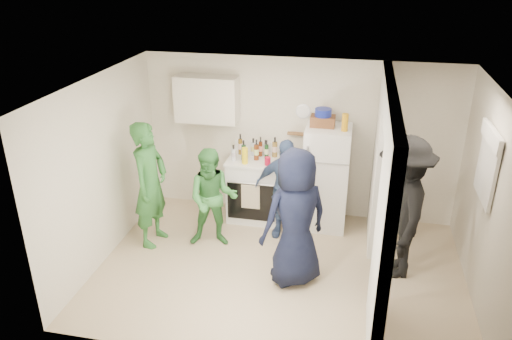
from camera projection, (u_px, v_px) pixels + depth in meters
The scene contains 36 objects.
floor at pixel (280, 270), 6.67m from camera, with size 4.80×4.80×0.00m, color tan.
wall_back at pixel (299, 139), 7.69m from camera, with size 4.80×4.80×0.00m, color silver.
wall_front at pixel (253, 263), 4.64m from camera, with size 4.80×4.80×0.00m, color silver.
wall_left at pixel (103, 170), 6.61m from camera, with size 3.40×3.40×0.00m, color silver.
wall_right at pixel (488, 204), 5.71m from camera, with size 3.40×3.40×0.00m, color silver.
ceiling at pixel (284, 86), 5.66m from camera, with size 4.80×4.80×0.00m, color white.
partition_pier_back at pixel (379, 160), 6.92m from camera, with size 0.12×1.20×2.50m, color silver.
partition_pier_front at pixel (383, 243), 4.95m from camera, with size 0.12×1.20×2.50m, color silver.
partition_header at pixel (391, 110), 5.51m from camera, with size 0.12×1.00×0.40m, color silver.
stove at pixel (256, 188), 7.81m from camera, with size 0.84×0.70×1.00m, color white.
upper_cabinet at pixel (207, 99), 7.54m from camera, with size 0.95×0.34×0.70m, color silver.
fridge at pixel (326, 178), 7.46m from camera, with size 0.65×0.64×1.59m, color white.
wicker_basket at pixel (323, 121), 7.17m from camera, with size 0.35×0.25×0.15m, color brown.
blue_bowl at pixel (323, 112), 7.12m from camera, with size 0.24×0.24×0.11m, color navy.
yellow_cup_stack_top at pixel (345, 122), 6.96m from camera, with size 0.09×0.09×0.25m, color orange.
wall_clock at pixel (303, 111), 7.48m from camera, with size 0.22×0.22×0.03m, color white.
spice_shelf at pixel (299, 134), 7.60m from camera, with size 0.35×0.08×0.03m, color olive.
nook_window at pixel (489, 165), 5.74m from camera, with size 0.03×0.70×0.80m, color black.
nook_window_frame at pixel (488, 165), 5.74m from camera, with size 0.04×0.76×0.86m, color white.
nook_valance at pixel (491, 136), 5.60m from camera, with size 0.04×0.82×0.18m, color white.
yellow_cup_stack_stove at pixel (245, 156), 7.38m from camera, with size 0.09×0.09×0.25m, color yellow.
red_cup at pixel (268, 161), 7.36m from camera, with size 0.09×0.09×0.12m, color #AD0B2B.
person_green_left at pixel (150, 185), 6.97m from camera, with size 0.67×0.44×1.83m, color #2C6F34.
person_green_center at pixel (213, 199), 6.98m from camera, with size 0.71×0.55×1.46m, color #3B873E.
person_denim at pixel (285, 189), 7.21m from camera, with size 0.89×0.37×1.51m, color #38577C.
person_navy at pixel (295, 218), 6.12m from camera, with size 0.88×0.57×1.80m, color black.
person_nook at pixel (402, 208), 6.26m from camera, with size 1.22×0.70×1.89m, color black.
bottle_a at pixel (240, 144), 7.71m from camera, with size 0.07×0.07×0.33m, color brown.
bottle_b at pixel (244, 150), 7.50m from camera, with size 0.07×0.07×0.31m, color #184A25.
bottle_c at pixel (253, 147), 7.68m from camera, with size 0.08×0.08×0.28m, color silver.
bottle_d at pixel (256, 150), 7.50m from camera, with size 0.07×0.07×0.32m, color #57270F.
bottle_e at pixel (265, 148), 7.68m from camera, with size 0.06×0.06×0.25m, color #8D959C.
bottle_f at pixel (267, 150), 7.53m from camera, with size 0.06×0.06×0.30m, color #153A18.
bottle_g at pixel (275, 147), 7.61m from camera, with size 0.08×0.08×0.32m, color olive.
bottle_h at pixel (234, 153), 7.49m from camera, with size 0.07×0.07×0.25m, color silver.
bottle_i at pixel (261, 147), 7.64m from camera, with size 0.06×0.06×0.31m, color #58230F.
Camera 1 is at (0.83, -5.51, 3.92)m, focal length 35.00 mm.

